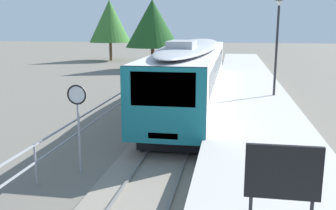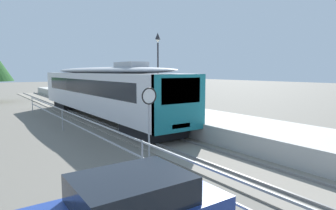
% 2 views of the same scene
% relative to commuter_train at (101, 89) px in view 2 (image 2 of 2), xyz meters
% --- Properties ---
extents(ground_plane, '(160.00, 160.00, 0.00)m').
position_rel_commuter_train_xyz_m(ground_plane, '(-3.00, -1.41, -2.14)').
color(ground_plane, '#6B665B').
extents(track_rails, '(3.20, 60.00, 0.14)m').
position_rel_commuter_train_xyz_m(track_rails, '(0.00, -1.41, -2.11)').
color(track_rails, gray).
rests_on(track_rails, ground).
extents(commuter_train, '(2.82, 18.50, 3.74)m').
position_rel_commuter_train_xyz_m(commuter_train, '(0.00, 0.00, 0.00)').
color(commuter_train, silver).
rests_on(commuter_train, track_rails).
extents(station_platform, '(3.90, 60.00, 0.90)m').
position_rel_commuter_train_xyz_m(station_platform, '(3.25, -1.41, -1.69)').
color(station_platform, '#B7B5AD').
rests_on(station_platform, ground).
extents(platform_lamp_mid_platform, '(0.34, 0.34, 5.35)m').
position_rel_commuter_train_xyz_m(platform_lamp_mid_platform, '(4.40, -0.58, 2.48)').
color(platform_lamp_mid_platform, '#232328').
rests_on(platform_lamp_mid_platform, station_platform).
extents(speed_limit_sign, '(0.61, 0.10, 2.81)m').
position_rel_commuter_train_xyz_m(speed_limit_sign, '(-2.40, -10.36, -0.02)').
color(speed_limit_sign, '#9EA0A5').
rests_on(speed_limit_sign, ground).
extents(carpark_fence, '(0.06, 36.06, 1.25)m').
position_rel_commuter_train_xyz_m(carpark_fence, '(-3.30, -11.41, -1.23)').
color(carpark_fence, '#9EA0A5').
rests_on(carpark_fence, ground).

